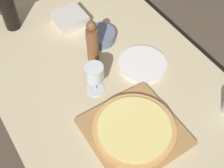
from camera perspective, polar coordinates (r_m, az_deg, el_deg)
The scene contains 10 objects.
ground_plane at distance 1.96m, azimuth 0.59°, elevation -14.30°, with size 12.00×12.00×0.00m, color brown.
dining_table at distance 1.38m, azimuth 0.82°, elevation -3.74°, with size 0.91×1.45×0.75m.
cutting_board at distance 1.20m, azimuth 4.05°, elevation -8.67°, with size 0.34×0.34×0.02m.
pizza at distance 1.18m, azimuth 4.11°, elevation -8.20°, with size 0.32×0.32×0.02m.
wine_bottle at distance 1.56m, azimuth -18.67°, elevation 13.41°, with size 0.07×0.07×0.31m.
pepper_mill at distance 1.34m, azimuth -3.60°, elevation 7.58°, with size 0.05×0.05×0.22m.
wine_glass at distance 1.23m, azimuth -3.24°, elevation 1.81°, with size 0.08×0.08×0.15m.
small_bowl at distance 1.48m, azimuth -2.13°, elevation 8.74°, with size 0.14×0.14×0.05m.
dinner_plate at distance 1.39m, azimuth 5.60°, elevation 3.67°, with size 0.22×0.22×0.01m.
food_container at distance 1.58m, azimuth -7.69°, elevation 11.70°, with size 0.15×0.14×0.06m.
Camera 1 is at (-0.42, -0.62, 1.81)m, focal length 50.00 mm.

